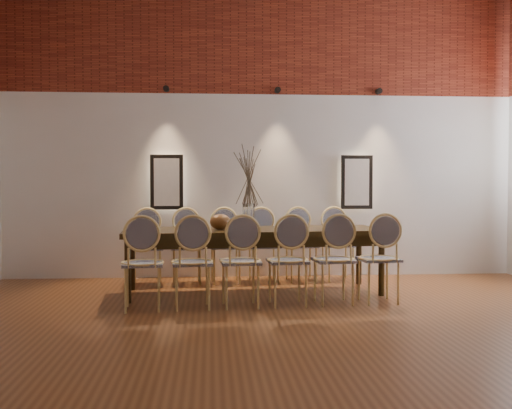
{
  "coord_description": "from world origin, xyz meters",
  "views": [
    {
      "loc": [
        -0.71,
        -4.7,
        1.28
      ],
      "look_at": [
        -0.21,
        1.86,
        1.05
      ],
      "focal_mm": 42.0,
      "sensor_mm": 36.0,
      "label": 1
    }
  ],
  "objects": [
    {
      "name": "floor",
      "position": [
        0.0,
        0.0,
        -0.01
      ],
      "size": [
        7.0,
        7.0,
        0.02
      ],
      "primitive_type": "cube",
      "color": "brown",
      "rests_on": "ground"
    },
    {
      "name": "wall_back",
      "position": [
        0.0,
        3.55,
        2.0
      ],
      "size": [
        7.0,
        0.1,
        4.0
      ],
      "primitive_type": "cube",
      "color": "silver",
      "rests_on": "ground"
    },
    {
      "name": "brick_band_back",
      "position": [
        0.0,
        3.48,
        3.25
      ],
      "size": [
        7.0,
        0.02,
        1.5
      ],
      "primitive_type": "cube",
      "color": "maroon",
      "rests_on": "ground"
    },
    {
      "name": "niche_left",
      "position": [
        -1.3,
        3.45,
        1.3
      ],
      "size": [
        0.36,
        0.06,
        0.66
      ],
      "primitive_type": "cube",
      "color": "#FFEAC6",
      "rests_on": "wall_back"
    },
    {
      "name": "niche_right",
      "position": [
        1.3,
        3.45,
        1.3
      ],
      "size": [
        0.36,
        0.06,
        0.66
      ],
      "primitive_type": "cube",
      "color": "#FFEAC6",
      "rests_on": "wall_back"
    },
    {
      "name": "spot_fixture_left",
      "position": [
        -1.3,
        3.42,
        2.55
      ],
      "size": [
        0.08,
        0.1,
        0.08
      ],
      "primitive_type": "cylinder",
      "rotation": [
        1.57,
        0.0,
        0.0
      ],
      "color": "black",
      "rests_on": "wall_back"
    },
    {
      "name": "spot_fixture_mid",
      "position": [
        0.2,
        3.42,
        2.55
      ],
      "size": [
        0.08,
        0.1,
        0.08
      ],
      "primitive_type": "cylinder",
      "rotation": [
        1.57,
        0.0,
        0.0
      ],
      "color": "black",
      "rests_on": "wall_back"
    },
    {
      "name": "spot_fixture_right",
      "position": [
        1.6,
        3.42,
        2.55
      ],
      "size": [
        0.08,
        0.1,
        0.08
      ],
      "primitive_type": "cylinder",
      "rotation": [
        1.57,
        0.0,
        0.0
      ],
      "color": "black",
      "rests_on": "wall_back"
    },
    {
      "name": "dining_table",
      "position": [
        -0.21,
        2.26,
        0.38
      ],
      "size": [
        3.06,
        1.19,
        0.75
      ],
      "primitive_type": "cube",
      "rotation": [
        0.0,
        0.0,
        0.08
      ],
      "color": "#30200B",
      "rests_on": "floor"
    },
    {
      "name": "chair_near_a",
      "position": [
        -1.4,
        1.4,
        0.47
      ],
      "size": [
        0.47,
        0.47,
        0.94
      ],
      "primitive_type": null,
      "rotation": [
        0.0,
        0.0,
        0.08
      ],
      "color": "#EACE7E",
      "rests_on": "floor"
    },
    {
      "name": "chair_near_b",
      "position": [
        -0.9,
        1.44,
        0.47
      ],
      "size": [
        0.47,
        0.47,
        0.94
      ],
      "primitive_type": null,
      "rotation": [
        0.0,
        0.0,
        0.08
      ],
      "color": "#EACE7E",
      "rests_on": "floor"
    },
    {
      "name": "chair_near_c",
      "position": [
        -0.4,
        1.48,
        0.47
      ],
      "size": [
        0.47,
        0.47,
        0.94
      ],
      "primitive_type": null,
      "rotation": [
        0.0,
        0.0,
        0.08
      ],
      "color": "#EACE7E",
      "rests_on": "floor"
    },
    {
      "name": "chair_near_d",
      "position": [
        0.09,
        1.52,
        0.47
      ],
      "size": [
        0.47,
        0.47,
        0.94
      ],
      "primitive_type": null,
      "rotation": [
        0.0,
        0.0,
        0.08
      ],
      "color": "#EACE7E",
      "rests_on": "floor"
    },
    {
      "name": "chair_near_e",
      "position": [
        0.59,
        1.55,
        0.47
      ],
      "size": [
        0.47,
        0.47,
        0.94
      ],
      "primitive_type": null,
      "rotation": [
        0.0,
        0.0,
        0.08
      ],
      "color": "#EACE7E",
      "rests_on": "floor"
    },
    {
      "name": "chair_near_f",
      "position": [
        1.09,
        1.59,
        0.47
      ],
      "size": [
        0.47,
        0.47,
        0.94
      ],
      "primitive_type": null,
      "rotation": [
        0.0,
        0.0,
        0.08
      ],
      "color": "#EACE7E",
      "rests_on": "floor"
    },
    {
      "name": "chair_far_a",
      "position": [
        -1.52,
        2.92,
        0.47
      ],
      "size": [
        0.47,
        0.47,
        0.94
      ],
      "primitive_type": null,
      "rotation": [
        0.0,
        0.0,
        3.22
      ],
      "color": "#EACE7E",
      "rests_on": "floor"
    },
    {
      "name": "chair_far_b",
      "position": [
        -1.02,
        2.96,
        0.47
      ],
      "size": [
        0.47,
        0.47,
        0.94
      ],
      "primitive_type": null,
      "rotation": [
        0.0,
        0.0,
        3.22
      ],
      "color": "#EACE7E",
      "rests_on": "floor"
    },
    {
      "name": "chair_far_c",
      "position": [
        -0.52,
        3.0,
        0.47
      ],
      "size": [
        0.47,
        0.47,
        0.94
      ],
      "primitive_type": null,
      "rotation": [
        0.0,
        0.0,
        3.22
      ],
      "color": "#EACE7E",
      "rests_on": "floor"
    },
    {
      "name": "chair_far_d",
      "position": [
        -0.02,
        3.03,
        0.47
      ],
      "size": [
        0.47,
        0.47,
        0.94
      ],
      "primitive_type": null,
      "rotation": [
        0.0,
        0.0,
        3.22
      ],
      "color": "#EACE7E",
      "rests_on": "floor"
    },
    {
      "name": "chair_far_e",
      "position": [
        0.48,
        3.07,
        0.47
      ],
      "size": [
        0.47,
        0.47,
        0.94
      ],
      "primitive_type": null,
      "rotation": [
        0.0,
        0.0,
        3.22
      ],
      "color": "#EACE7E",
      "rests_on": "floor"
    },
    {
      "name": "chair_far_f",
      "position": [
        0.97,
        3.11,
        0.47
      ],
      "size": [
        0.47,
        0.47,
        0.94
      ],
      "primitive_type": null,
      "rotation": [
        0.0,
        0.0,
        3.22
      ],
      "color": "#EACE7E",
      "rests_on": "floor"
    },
    {
      "name": "vase",
      "position": [
        -0.27,
        2.25,
        0.9
      ],
      "size": [
        0.14,
        0.14,
        0.3
      ],
      "primitive_type": "cylinder",
      "color": "silver",
      "rests_on": "dining_table"
    },
    {
      "name": "dried_branches",
      "position": [
        -0.27,
        2.25,
        1.35
      ],
      "size": [
        0.5,
        0.5,
        0.7
      ],
      "primitive_type": null,
      "color": "#4D412E",
      "rests_on": "vase"
    },
    {
      "name": "bowl",
      "position": [
        -0.6,
        2.18,
        0.84
      ],
      "size": [
        0.24,
        0.24,
        0.18
      ],
      "primitive_type": "ellipsoid",
      "color": "brown",
      "rests_on": "dining_table"
    },
    {
      "name": "book",
      "position": [
        -0.31,
        2.39,
        0.77
      ],
      "size": [
        0.27,
        0.2,
        0.03
      ],
      "primitive_type": "cube",
      "rotation": [
        0.0,
        0.0,
        0.08
      ],
      "color": "#942E87",
      "rests_on": "dining_table"
    }
  ]
}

